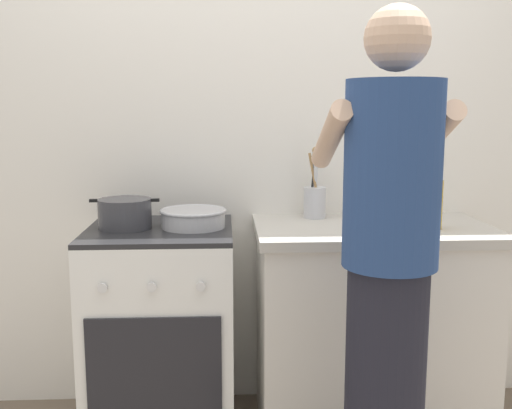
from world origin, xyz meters
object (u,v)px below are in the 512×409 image
(stove_range, at_px, (162,331))
(oil_bottle, at_px, (435,203))
(spice_bottle, at_px, (384,214))
(person, at_px, (388,278))
(pot, at_px, (125,214))
(mixing_bowl, at_px, (193,217))
(utensil_crock, at_px, (315,196))

(stove_range, height_order, oil_bottle, oil_bottle)
(oil_bottle, bearing_deg, spice_bottle, 149.08)
(spice_bottle, bearing_deg, stove_range, -178.24)
(person, bearing_deg, oil_bottle, 58.51)
(stove_range, bearing_deg, person, -39.04)
(spice_bottle, height_order, oil_bottle, oil_bottle)
(spice_bottle, relative_size, oil_bottle, 0.37)
(oil_bottle, height_order, person, person)
(stove_range, xyz_separation_m, pot, (-0.14, 0.00, 0.51))
(person, bearing_deg, spice_bottle, 76.60)
(mixing_bowl, bearing_deg, oil_bottle, -5.05)
(stove_range, xyz_separation_m, spice_bottle, (0.95, 0.03, 0.50))
(stove_range, height_order, mixing_bowl, mixing_bowl)
(pot, height_order, utensil_crock, utensil_crock)
(mixing_bowl, xyz_separation_m, person, (0.65, -0.65, -0.08))
(pot, height_order, person, person)
(pot, bearing_deg, person, -34.62)
(stove_range, distance_m, spice_bottle, 1.07)
(stove_range, xyz_separation_m, person, (0.79, -0.64, 0.41))
(person, bearing_deg, stove_range, 140.96)
(stove_range, bearing_deg, spice_bottle, 1.76)
(pot, height_order, mixing_bowl, pot)
(utensil_crock, distance_m, oil_bottle, 0.53)
(oil_bottle, relative_size, person, 0.15)
(mixing_bowl, xyz_separation_m, utensil_crock, (0.54, 0.19, 0.06))
(mixing_bowl, distance_m, utensil_crock, 0.57)
(spice_bottle, xyz_separation_m, person, (-0.16, -0.67, -0.09))
(stove_range, relative_size, utensil_crock, 2.80)
(utensil_crock, bearing_deg, stove_range, -163.63)
(utensil_crock, height_order, person, person)
(mixing_bowl, distance_m, oil_bottle, 1.00)
(stove_range, distance_m, oil_bottle, 1.26)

